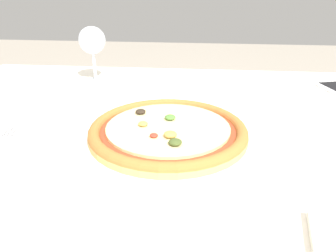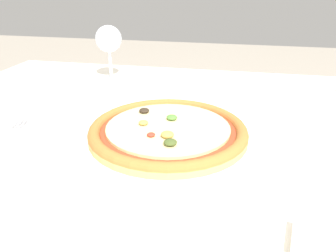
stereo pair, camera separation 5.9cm
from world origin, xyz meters
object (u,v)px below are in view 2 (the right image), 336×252
at_px(fork, 9,137).
at_px(wine_glass_far_left, 109,41).
at_px(dining_table, 230,176).
at_px(pizza_plate, 168,133).

xyz_separation_m(fork, wine_glass_far_left, (0.05, 0.40, 0.11)).
bearing_deg(wine_glass_far_left, dining_table, -41.34).
height_order(pizza_plate, wine_glass_far_left, wine_glass_far_left).
distance_m(dining_table, wine_glass_far_left, 0.52).
relative_size(dining_table, pizza_plate, 4.47).
relative_size(pizza_plate, fork, 1.95).
relative_size(pizza_plate, wine_glass_far_left, 2.13).
distance_m(dining_table, fork, 0.43).
relative_size(dining_table, fork, 8.72).
bearing_deg(dining_table, pizza_plate, -165.86).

